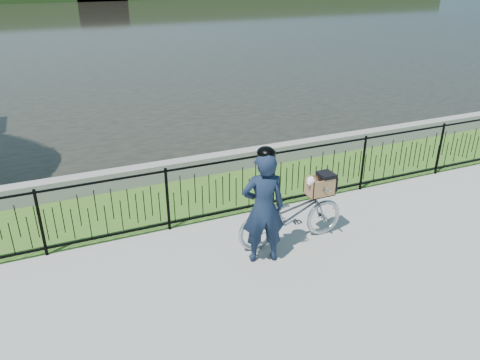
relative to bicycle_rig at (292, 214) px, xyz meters
name	(u,v)px	position (x,y,z in m)	size (l,w,h in m)	color
ground	(261,265)	(-0.75, -0.45, -0.50)	(120.00, 120.00, 0.00)	gray
grass_strip	(205,195)	(-0.75, 2.15, -0.50)	(60.00, 2.00, 0.01)	#38611E
water	(69,26)	(-0.75, 32.55, -0.50)	(120.00, 120.00, 0.00)	black
quay_wall	(189,168)	(-0.75, 3.15, -0.30)	(60.00, 0.30, 0.40)	gray
fence	(223,189)	(-0.75, 1.15, 0.07)	(14.00, 0.06, 1.15)	black
bicycle_rig	(292,214)	(0.00, 0.00, 0.00)	(1.87, 0.65, 1.14)	#A8AEB5
cyclist	(263,207)	(-0.66, -0.29, 0.41)	(0.73, 0.57, 1.85)	#121E34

